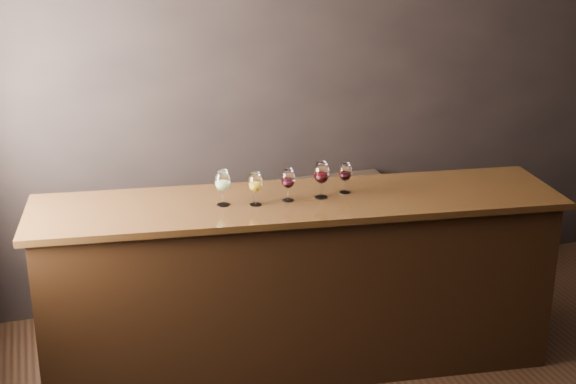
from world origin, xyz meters
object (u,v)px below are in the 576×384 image
object	(u,v)px
glass_white	(223,182)
glass_amber	(255,183)
back_bar_shelf	(229,251)
glass_red_b	(322,174)
bar_counter	(298,286)
glass_red_a	(288,180)
glass_red_c	(345,173)

from	to	relation	value
glass_white	glass_amber	size ratio (longest dim) A/B	1.08
back_bar_shelf	glass_amber	size ratio (longest dim) A/B	12.35
back_bar_shelf	glass_red_b	bearing A→B (deg)	-68.46
glass_amber	bar_counter	bearing A→B (deg)	3.60
bar_counter	back_bar_shelf	world-z (taller)	bar_counter
back_bar_shelf	glass_red_a	world-z (taller)	glass_red_a
glass_amber	glass_red_a	bearing A→B (deg)	3.31
bar_counter	glass_red_b	xyz separation A→B (m)	(0.14, -0.01, 0.71)
glass_amber	back_bar_shelf	bearing A→B (deg)	87.05
bar_counter	glass_white	xyz separation A→B (m)	(-0.44, 0.04, 0.71)
glass_red_a	glass_red_c	world-z (taller)	glass_red_a
glass_red_a	glass_red_c	distance (m)	0.37
bar_counter	glass_red_c	distance (m)	0.75
glass_white	glass_amber	xyz separation A→B (m)	(0.18, -0.05, -0.01)
back_bar_shelf	glass_white	world-z (taller)	glass_white
back_bar_shelf	glass_red_b	xyz separation A→B (m)	(0.35, -0.90, 0.81)
glass_red_b	glass_amber	bearing A→B (deg)	-179.71
bar_counter	glass_amber	size ratio (longest dim) A/B	15.72
back_bar_shelf	glass_red_c	distance (m)	1.28
back_bar_shelf	glass_red_a	distance (m)	1.20
glass_red_c	back_bar_shelf	bearing A→B (deg)	121.02
glass_red_a	glass_red_c	xyz separation A→B (m)	(0.37, 0.03, -0.01)
glass_white	glass_red_b	xyz separation A→B (m)	(0.58, -0.05, 0.01)
bar_counter	glass_white	size ratio (longest dim) A/B	14.54
bar_counter	back_bar_shelf	xyz separation A→B (m)	(-0.22, 0.88, -0.10)
back_bar_shelf	glass_white	size ratio (longest dim) A/B	11.43
glass_red_b	glass_red_c	bearing A→B (deg)	12.86
glass_amber	glass_red_c	distance (m)	0.57
glass_amber	glass_red_a	xyz separation A→B (m)	(0.20, 0.01, -0.00)
glass_red_a	glass_red_b	xyz separation A→B (m)	(0.20, -0.01, 0.02)
bar_counter	glass_white	bearing A→B (deg)	-177.25
bar_counter	back_bar_shelf	size ratio (longest dim) A/B	1.27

